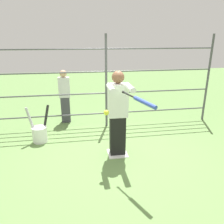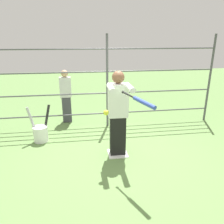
{
  "view_description": "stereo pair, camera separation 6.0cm",
  "coord_description": "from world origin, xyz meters",
  "views": [
    {
      "loc": [
        0.79,
        4.02,
        2.35
      ],
      "look_at": [
        0.15,
        0.19,
        1.01
      ],
      "focal_mm": 35.0,
      "sensor_mm": 36.0,
      "label": 1
    },
    {
      "loc": [
        0.74,
        4.03,
        2.35
      ],
      "look_at": [
        0.15,
        0.19,
        1.01
      ],
      "focal_mm": 35.0,
      "sensor_mm": 36.0,
      "label": 2
    }
  ],
  "objects": [
    {
      "name": "ground_plane",
      "position": [
        0.0,
        0.0,
        0.0
      ],
      "size": [
        24.0,
        24.0,
        0.0
      ],
      "primitive_type": "plane",
      "color": "#608447"
    },
    {
      "name": "softball_in_flight",
      "position": [
        0.3,
        0.47,
        1.11
      ],
      "size": [
        0.1,
        0.1,
        0.1
      ],
      "color": "yellow"
    },
    {
      "name": "baseball_bat_swinging",
      "position": [
        -0.19,
        0.92,
        1.42
      ],
      "size": [
        0.37,
        0.78,
        0.12
      ],
      "color": "black"
    },
    {
      "name": "home_plate",
      "position": [
        0.0,
        0.0,
        0.01
      ],
      "size": [
        0.4,
        0.4,
        0.02
      ],
      "color": "white",
      "rests_on": "ground"
    },
    {
      "name": "bat_bucket",
      "position": [
        1.69,
        -0.88,
        0.22
      ],
      "size": [
        0.54,
        0.46,
        0.85
      ],
      "color": "white",
      "rests_on": "ground"
    },
    {
      "name": "bystander_behind_fence",
      "position": [
        1.12,
        -2.08,
        0.78
      ],
      "size": [
        0.31,
        0.19,
        1.5
      ],
      "color": "#3F3F47",
      "rests_on": "ground"
    },
    {
      "name": "fence_backstop",
      "position": [
        0.0,
        -1.6,
        1.22
      ],
      "size": [
        5.89,
        0.06,
        2.44
      ],
      "color": "#4C4C51",
      "rests_on": "ground"
    },
    {
      "name": "batter",
      "position": [
        0.0,
        0.02,
        0.95
      ],
      "size": [
        0.45,
        0.6,
        1.76
      ],
      "color": "black",
      "rests_on": "ground"
    }
  ]
}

